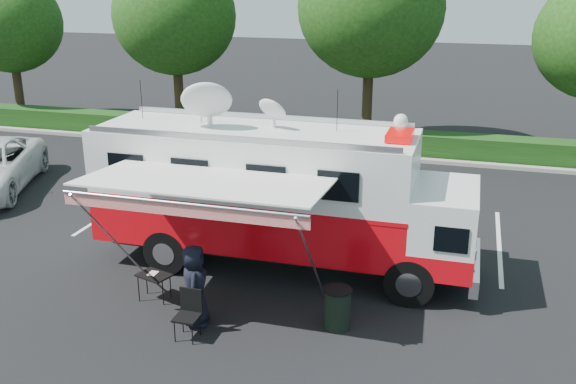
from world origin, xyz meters
name	(u,v)px	position (x,y,z in m)	size (l,w,h in m)	color
ground_plane	(283,266)	(0.00, 0.00, 0.00)	(120.00, 120.00, 0.00)	black
back_border	(397,31)	(1.14, 12.90, 5.00)	(60.00, 6.14, 8.87)	#9E998E
stall_lines	(295,224)	(-0.50, 3.00, 0.00)	(24.12, 5.50, 0.01)	silver
command_truck	(279,194)	(-0.08, 0.00, 1.99)	(9.68, 2.66, 4.65)	black
awning	(202,187)	(-0.95, -2.76, 2.99)	(5.28, 2.72, 3.19)	silver
person	(197,323)	(-1.00, -3.30, 0.00)	(0.90, 0.59, 1.84)	black
folding_table	(154,276)	(-2.38, -2.55, 0.59)	(0.88, 0.74, 0.64)	black
folding_chair	(189,309)	(-0.92, -3.79, 0.62)	(0.50, 0.52, 1.05)	black
trash_bin	(337,308)	(2.00, -2.60, 0.46)	(0.62, 0.62, 0.92)	black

